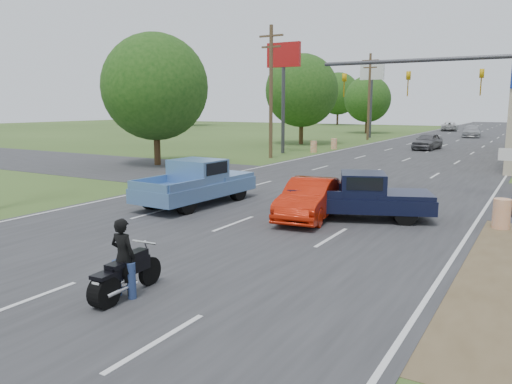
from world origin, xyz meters
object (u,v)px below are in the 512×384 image
Objects in this scene: motorcycle at (122,277)px; blue_pickup at (198,182)px; rider at (123,261)px; navy_pickup at (363,196)px; distant_car_silver at (472,131)px; distant_car_white at (450,126)px; distant_car_grey at (427,141)px; red_convertible at (310,199)px.

motorcycle is 0.37× the size of blue_pickup.
motorcycle is at bearing 90.00° from rider.
motorcycle is 10.08m from navy_pickup.
distant_car_silver reaches higher than distant_car_white.
navy_pickup is at bearing 9.45° from blue_pickup.
blue_pickup is 31.56m from distant_car_grey.
navy_pickup is at bearing -76.77° from distant_car_grey.
red_convertible is 0.82× the size of distant_car_silver.
blue_pickup reaches higher than navy_pickup.
blue_pickup reaches higher than distant_car_silver.
navy_pickup is at bearing 75.44° from motorcycle.
navy_pickup is (1.93, 9.89, 0.37)m from motorcycle.
distant_car_white is at bearing 94.09° from blue_pickup.
distant_car_white is at bearing 102.21° from distant_car_grey.
rider is at bearing -32.98° from navy_pickup.
blue_pickup reaches higher than red_convertible.
red_convertible is at bearing 84.66° from motorcycle.
navy_pickup is (1.94, 9.84, 0.03)m from rider.
navy_pickup is 1.04× the size of distant_car_white.
distant_car_white is (-6.69, 69.12, 0.01)m from red_convertible.
distant_car_white reaches higher than red_convertible.
blue_pickup is 1.10× the size of distant_car_white.
navy_pickup reaches higher than distant_car_grey.
motorcycle is at bearing -81.30° from distant_car_grey.
distant_car_silver is (-1.11, 62.35, -0.05)m from rider.
rider is 0.30× the size of navy_pickup.
blue_pickup is 53.43m from distant_car_silver.
distant_car_grey is (-2.12, 40.50, -0.05)m from rider.
rider reaches higher than distant_car_silver.
red_convertible reaches higher than motorcycle.
distant_car_silver is (-3.05, 52.51, -0.08)m from navy_pickup.
distant_car_white is at bearing 87.32° from red_convertible.
rider is 78.27m from distant_car_white.
distant_car_grey is at bearing -90.51° from rider.
navy_pickup is (6.75, 0.79, -0.09)m from blue_pickup.
distant_car_grey reaches higher than distant_car_silver.
navy_pickup is at bearing -104.64° from rider.
motorcycle is at bearing -100.03° from red_convertible.
blue_pickup is at bearing -98.89° from distant_car_silver.
distant_car_silver is at bearing 83.30° from red_convertible.
rider is 0.31× the size of distant_car_silver.
blue_pickup is 1.26× the size of distant_car_grey.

